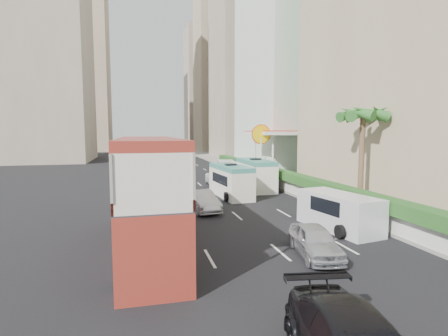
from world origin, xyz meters
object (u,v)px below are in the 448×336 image
object	(u,v)px
shell_station	(279,154)
car_silver_lane_a	(202,211)
minibus_near	(231,181)
van_asset	(219,185)
panel_van_far	(227,169)
panel_van_near	(338,212)
minibus_far	(255,175)
car_silver_lane_b	(314,256)
palm_tree	(361,162)
double_decker_bus	(149,194)

from	to	relation	value
shell_station	car_silver_lane_a	bearing A→B (deg)	-127.46
minibus_near	shell_station	distance (m)	14.62
van_asset	minibus_near	xyz separation A→B (m)	(-0.47, -6.43, 1.30)
car_silver_lane_a	minibus_near	world-z (taller)	minibus_near
minibus_near	car_silver_lane_a	bearing A→B (deg)	-129.90
panel_van_far	shell_station	size ratio (longest dim) A/B	0.59
minibus_near	panel_van_near	size ratio (longest dim) A/B	1.19
minibus_near	minibus_far	xyz separation A→B (m)	(3.19, 3.03, 0.09)
car_silver_lane_b	minibus_far	xyz separation A→B (m)	(3.28, 17.41, 1.39)
minibus_near	palm_tree	size ratio (longest dim) A/B	0.92
car_silver_lane_a	minibus_far	size ratio (longest dim) A/B	0.68
van_asset	minibus_near	world-z (taller)	minibus_near
shell_station	car_silver_lane_b	bearing A→B (deg)	-109.53
car_silver_lane_a	palm_tree	xyz separation A→B (m)	(10.14, -2.89, 3.38)
panel_van_near	panel_van_far	xyz separation A→B (m)	(-0.31, 23.72, -0.04)
car_silver_lane_b	double_decker_bus	bearing A→B (deg)	167.25
double_decker_bus	panel_van_near	size ratio (longest dim) A/B	2.24
panel_van_far	palm_tree	xyz separation A→B (m)	(3.95, -20.43, 2.44)
panel_van_near	palm_tree	xyz separation A→B (m)	(3.64, 3.29, 2.40)
panel_van_far	shell_station	bearing A→B (deg)	-5.63
car_silver_lane_b	palm_tree	world-z (taller)	palm_tree
car_silver_lane_a	van_asset	bearing A→B (deg)	62.99
double_decker_bus	car_silver_lane_a	size ratio (longest dim) A/B	2.60
double_decker_bus	panel_van_far	bearing A→B (deg)	68.05
double_decker_bus	panel_van_near	xyz separation A→B (m)	(10.16, 0.71, -1.55)
car_silver_lane_a	minibus_near	size ratio (longest dim) A/B	0.72
van_asset	minibus_near	size ratio (longest dim) A/B	0.84
car_silver_lane_a	panel_van_far	world-z (taller)	panel_van_far
car_silver_lane_b	minibus_near	bearing A→B (deg)	98.87
car_silver_lane_a	shell_station	size ratio (longest dim) A/B	0.53
minibus_near	panel_van_near	xyz separation A→B (m)	(3.21, -10.90, -0.32)
car_silver_lane_b	van_asset	distance (m)	20.82
minibus_far	panel_van_near	world-z (taller)	minibus_far
van_asset	palm_tree	distance (m)	15.79
van_asset	palm_tree	xyz separation A→B (m)	(6.38, -14.04, 3.38)
double_decker_bus	minibus_near	xyz separation A→B (m)	(6.95, 11.61, -1.23)
car_silver_lane_b	panel_van_far	size ratio (longest dim) A/B	0.83
minibus_near	palm_tree	distance (m)	10.45
car_silver_lane_a	panel_van_far	xyz separation A→B (m)	(6.19, 17.53, 0.94)
panel_van_far	minibus_far	bearing A→B (deg)	-80.86
panel_van_far	car_silver_lane_a	bearing A→B (deg)	-102.01
van_asset	palm_tree	world-z (taller)	palm_tree
double_decker_bus	shell_station	distance (m)	28.02
car_silver_lane_b	panel_van_near	world-z (taller)	panel_van_near
panel_van_far	shell_station	world-z (taller)	shell_station
van_asset	panel_van_near	xyz separation A→B (m)	(2.73, -17.33, 0.98)
minibus_near	double_decker_bus	bearing A→B (deg)	-125.89
car_silver_lane_b	shell_station	xyz separation A→B (m)	(9.14, 25.77, 2.75)
minibus_near	panel_van_far	xyz separation A→B (m)	(2.89, 12.81, -0.36)
car_silver_lane_b	palm_tree	distance (m)	10.27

